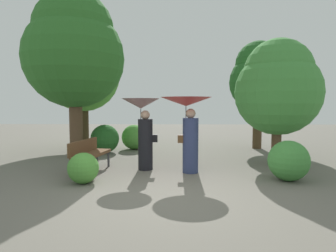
% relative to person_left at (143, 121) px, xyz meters
% --- Properties ---
extents(ground_plane, '(40.00, 40.00, 0.00)m').
position_rel_person_left_xyz_m(ground_plane, '(0.66, -2.25, -1.31)').
color(ground_plane, '#6B665B').
extents(person_left, '(1.01, 1.01, 1.92)m').
position_rel_person_left_xyz_m(person_left, '(0.00, 0.00, 0.00)').
color(person_left, black).
rests_on(person_left, ground).
extents(person_right, '(1.31, 1.31, 1.95)m').
position_rel_person_left_xyz_m(person_right, '(1.18, -0.31, 0.10)').
color(person_right, navy).
rests_on(person_right, ground).
extents(park_bench, '(0.74, 1.56, 0.83)m').
position_rel_person_left_xyz_m(park_bench, '(-1.39, -0.27, -0.80)').
color(park_bench, '#38383D').
rests_on(park_bench, ground).
extents(tree_near_left, '(2.87, 2.87, 4.84)m').
position_rel_person_left_xyz_m(tree_near_left, '(-2.77, 3.72, 1.84)').
color(tree_near_left, '#42301E').
rests_on(tree_near_left, ground).
extents(tree_near_right, '(2.46, 2.46, 3.65)m').
position_rel_person_left_xyz_m(tree_near_right, '(3.83, 0.78, 0.97)').
color(tree_near_right, brown).
rests_on(tree_near_right, ground).
extents(tree_mid_left, '(3.36, 3.36, 5.55)m').
position_rel_person_left_xyz_m(tree_mid_left, '(-2.53, 2.14, 2.29)').
color(tree_mid_left, brown).
rests_on(tree_mid_left, ground).
extents(tree_mid_right, '(2.26, 2.26, 4.23)m').
position_rel_person_left_xyz_m(tree_mid_right, '(4.14, 3.87, 1.52)').
color(tree_mid_right, '#4C3823').
rests_on(tree_mid_right, ground).
extents(bush_path_left, '(1.03, 1.03, 1.03)m').
position_rel_person_left_xyz_m(bush_path_left, '(-1.68, 2.70, -0.80)').
color(bush_path_left, '#235B23').
rests_on(bush_path_left, ground).
extents(bush_path_right, '(0.69, 0.69, 0.69)m').
position_rel_person_left_xyz_m(bush_path_right, '(-1.19, -1.41, -0.97)').
color(bush_path_right, '#4C9338').
rests_on(bush_path_right, ground).
extents(bush_behind_bench, '(0.96, 0.96, 0.96)m').
position_rel_person_left_xyz_m(bush_behind_bench, '(-0.74, 3.53, -0.83)').
color(bush_behind_bench, '#4C9338').
rests_on(bush_behind_bench, ground).
extents(bush_far_side, '(0.93, 0.93, 0.93)m').
position_rel_person_left_xyz_m(bush_far_side, '(3.48, -1.07, -0.84)').
color(bush_far_side, '#428C3D').
rests_on(bush_far_side, ground).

